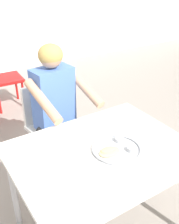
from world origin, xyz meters
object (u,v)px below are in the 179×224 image
object	(u,v)px
thali_tray	(117,149)
chair_foreground	(49,120)
table_foreground	(102,159)
diner_foreground	(59,105)

from	to	relation	value
thali_tray	chair_foreground	distance (m)	1.02
table_foreground	diner_foreground	bearing A→B (deg)	85.37
table_foreground	diner_foreground	size ratio (longest dim) A/B	0.92
thali_tray	diner_foreground	size ratio (longest dim) A/B	0.26
thali_tray	diner_foreground	bearing A→B (deg)	91.27
thali_tray	diner_foreground	distance (m)	0.77
table_foreground	chair_foreground	bearing A→B (deg)	87.59
table_foreground	thali_tray	bearing A→B (deg)	-31.71
table_foreground	thali_tray	distance (m)	0.12
chair_foreground	thali_tray	bearing A→B (deg)	-87.89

